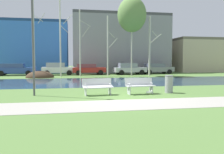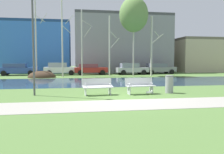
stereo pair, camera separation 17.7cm
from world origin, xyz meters
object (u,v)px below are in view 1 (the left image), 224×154
Objects in this scene: seagull at (150,92)px; parked_sedan_second_white at (58,69)px; parked_hatch_third_red at (88,69)px; parked_suv_fifth_grey at (156,68)px; parked_wagon_fourth_silver at (129,68)px; bench_left at (98,86)px; streetlamp at (32,18)px; bench_right at (140,85)px; trash_bin at (169,84)px; parked_van_nearest_blue at (15,69)px.

seagull is 18.98m from parked_sedan_second_white.
parked_sedan_second_white is 0.96× the size of parked_hatch_third_red.
parked_suv_fifth_grey reaches higher than seagull.
bench_left is at bearing -109.39° from parked_wagon_fourth_silver.
seagull is 19.66m from parked_suv_fifth_grey.
streetlamp is 1.41× the size of parked_hatch_third_red.
parked_wagon_fourth_silver is (3.29, 17.54, 0.67)m from seagull.
parked_hatch_third_red reaches higher than bench_right.
parked_sedan_second_white is at bearing 108.30° from seagull.
trash_bin is at bearing -108.79° from parked_suv_fifth_grey.
parked_van_nearest_blue is at bearing 125.17° from trash_bin.
trash_bin is 1.45m from seagull.
parked_van_nearest_blue is (-11.07, 18.04, 0.65)m from seagull.
parked_sedan_second_white is (5.11, -0.03, 0.04)m from parked_van_nearest_blue.
bench_right is at bearing -3.70° from streetlamp.
parked_sedan_second_white is 0.97× the size of parked_wagon_fourth_silver.
parked_hatch_third_red is 0.95× the size of parked_suv_fifth_grey.
streetlamp reaches higher than bench_left.
parked_van_nearest_blue reaches higher than seagull.
trash_bin is 18.75m from parked_suv_fifth_grey.
parked_suv_fifth_grey is (6.04, 17.75, 0.25)m from trash_bin.
bench_right is at bearing -102.20° from parked_wagon_fourth_silver.
parked_sedan_second_white is 0.91× the size of parked_suv_fifth_grey.
parked_hatch_third_red is (-3.40, 17.33, 0.24)m from trash_bin.
streetlamp is (-5.62, 0.36, 3.51)m from bench_right.
parked_wagon_fourth_silver reaches higher than bench_left.
parked_suv_fifth_grey is (7.35, 18.22, 0.64)m from seagull.
parked_sedan_second_white is at bearing 100.27° from bench_left.
trash_bin is at bearing 19.82° from seagull.
bench_left is 20.53m from parked_suv_fifth_grey.
parked_wagon_fourth_silver is at bearing 77.80° from bench_right.
trash_bin is at bearing -1.96° from streetlamp.
trash_bin reaches higher than seagull.
parked_van_nearest_blue is (-10.64, 17.68, 0.31)m from bench_right.
trash_bin is 0.16× the size of streetlamp.
seagull is at bearing -6.83° from streetlamp.
bench_left is at bearing -64.83° from parked_van_nearest_blue.
seagull is 17.94m from parked_hatch_third_red.
parked_suv_fifth_grey reaches higher than parked_hatch_third_red.
bench_left is 0.38× the size of parked_hatch_third_red.
parked_wagon_fourth_silver reaches higher than parked_van_nearest_blue.
bench_right is (2.33, 0.00, 0.00)m from bench_left.
parked_sedan_second_white reaches higher than seagull.
parked_wagon_fourth_silver is at bearing 60.96° from streetlamp.
streetlamp reaches higher than parked_sedan_second_white.
bench_left is 0.37× the size of parked_suv_fifth_grey.
parked_sedan_second_white is at bearing 177.08° from parked_wagon_fourth_silver.
parked_sedan_second_white reaches higher than parked_wagon_fourth_silver.
parked_suv_fifth_grey is (13.31, 0.21, -0.05)m from parked_sedan_second_white.
parked_wagon_fourth_silver is at bearing -2.92° from parked_sedan_second_white.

